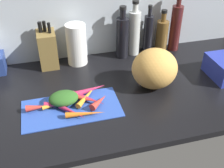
# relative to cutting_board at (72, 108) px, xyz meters

# --- Properties ---
(ground_plane) EXTENTS (1.70, 0.80, 0.03)m
(ground_plane) POSITION_rel_cutting_board_xyz_m (0.24, 0.10, -0.02)
(ground_plane) COLOR black
(wall_back) EXTENTS (1.70, 0.03, 0.60)m
(wall_back) POSITION_rel_cutting_board_xyz_m (0.24, 0.49, 0.30)
(wall_back) COLOR #ADB7C1
(wall_back) RESTS_ON ground_plane
(cutting_board) EXTENTS (0.44, 0.22, 0.01)m
(cutting_board) POSITION_rel_cutting_board_xyz_m (0.00, 0.00, 0.00)
(cutting_board) COLOR #2D51B7
(cutting_board) RESTS_ON ground_plane
(carrot_0) EXTENTS (0.12, 0.10, 0.03)m
(carrot_0) POSITION_rel_cutting_board_xyz_m (0.06, 0.03, 0.02)
(carrot_0) COLOR red
(carrot_0) RESTS_ON cutting_board
(carrot_1) EXTENTS (0.10, 0.10, 0.03)m
(carrot_1) POSITION_rel_cutting_board_xyz_m (0.12, -0.01, 0.02)
(carrot_1) COLOR red
(carrot_1) RESTS_ON cutting_board
(carrot_2) EXTENTS (0.13, 0.04, 0.02)m
(carrot_2) POSITION_rel_cutting_board_xyz_m (-0.06, 0.03, 0.01)
(carrot_2) COLOR orange
(carrot_2) RESTS_ON cutting_board
(carrot_3) EXTENTS (0.17, 0.05, 0.03)m
(carrot_3) POSITION_rel_cutting_board_xyz_m (0.05, -0.07, 0.02)
(carrot_3) COLOR orange
(carrot_3) RESTS_ON cutting_board
(carrot_4) EXTENTS (0.11, 0.12, 0.02)m
(carrot_4) POSITION_rel_cutting_board_xyz_m (-0.00, -0.05, 0.01)
(carrot_4) COLOR #B2264C
(carrot_4) RESTS_ON cutting_board
(carrot_5) EXTENTS (0.13, 0.05, 0.03)m
(carrot_5) POSITION_rel_cutting_board_xyz_m (0.07, 0.08, 0.02)
(carrot_5) COLOR orange
(carrot_5) RESTS_ON cutting_board
(carrot_6) EXTENTS (0.12, 0.15, 0.03)m
(carrot_6) POSITION_rel_cutting_board_xyz_m (0.08, 0.05, 0.02)
(carrot_6) COLOR orange
(carrot_6) RESTS_ON cutting_board
(carrot_7) EXTENTS (0.12, 0.03, 0.03)m
(carrot_7) POSITION_rel_cutting_board_xyz_m (0.01, 0.06, 0.02)
(carrot_7) COLOR orange
(carrot_7) RESTS_ON cutting_board
(carrot_8) EXTENTS (0.13, 0.05, 0.03)m
(carrot_8) POSITION_rel_cutting_board_xyz_m (-0.06, 0.02, 0.02)
(carrot_8) COLOR #B2264C
(carrot_8) RESTS_ON cutting_board
(carrot_9) EXTENTS (0.16, 0.07, 0.03)m
(carrot_9) POSITION_rel_cutting_board_xyz_m (0.10, 0.09, 0.02)
(carrot_9) COLOR #B2264C
(carrot_9) RESTS_ON cutting_board
(carrot_10) EXTENTS (0.14, 0.13, 0.03)m
(carrot_10) POSITION_rel_cutting_board_xyz_m (0.08, 0.03, 0.02)
(carrot_10) COLOR #B2264C
(carrot_10) RESTS_ON cutting_board
(carrot_11) EXTENTS (0.11, 0.04, 0.03)m
(carrot_11) POSITION_rel_cutting_board_xyz_m (-0.14, 0.02, 0.02)
(carrot_11) COLOR red
(carrot_11) RESTS_ON cutting_board
(carrot_greens_pile) EXTENTS (0.13, 0.10, 0.06)m
(carrot_greens_pile) POSITION_rel_cutting_board_xyz_m (-0.03, 0.04, 0.03)
(carrot_greens_pile) COLOR #2D6023
(carrot_greens_pile) RESTS_ON cutting_board
(winter_squash) EXTENTS (0.22, 0.21, 0.20)m
(winter_squash) POSITION_rel_cutting_board_xyz_m (0.42, 0.08, 0.10)
(winter_squash) COLOR gold
(winter_squash) RESTS_ON ground_plane
(knife_block) EXTENTS (0.10, 0.13, 0.25)m
(knife_block) POSITION_rel_cutting_board_xyz_m (-0.06, 0.41, 0.10)
(knife_block) COLOR olive
(knife_block) RESTS_ON ground_plane
(paper_towel_roll) EXTENTS (0.11, 0.11, 0.23)m
(paper_towel_roll) POSITION_rel_cutting_board_xyz_m (0.09, 0.40, 0.11)
(paper_towel_roll) COLOR white
(paper_towel_roll) RESTS_ON ground_plane
(bottle_0) EXTENTS (0.07, 0.07, 0.30)m
(bottle_0) POSITION_rel_cutting_board_xyz_m (0.36, 0.40, 0.12)
(bottle_0) COLOR black
(bottle_0) RESTS_ON ground_plane
(bottle_1) EXTENTS (0.07, 0.07, 0.32)m
(bottle_1) POSITION_rel_cutting_board_xyz_m (0.43, 0.42, 0.13)
(bottle_1) COLOR silver
(bottle_1) RESTS_ON ground_plane
(bottle_2) EXTENTS (0.05, 0.05, 0.29)m
(bottle_2) POSITION_rel_cutting_board_xyz_m (0.51, 0.40, 0.12)
(bottle_2) COLOR black
(bottle_2) RESTS_ON ground_plane
(bottle_3) EXTENTS (0.07, 0.07, 0.26)m
(bottle_3) POSITION_rel_cutting_board_xyz_m (0.60, 0.40, 0.10)
(bottle_3) COLOR brown
(bottle_3) RESTS_ON ground_plane
(bottle_4) EXTENTS (0.06, 0.06, 0.35)m
(bottle_4) POSITION_rel_cutting_board_xyz_m (0.68, 0.41, 0.14)
(bottle_4) COLOR #471919
(bottle_4) RESTS_ON ground_plane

